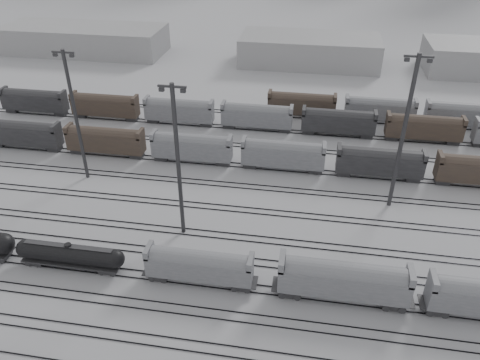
% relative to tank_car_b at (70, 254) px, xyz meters
% --- Properties ---
extents(ground, '(900.00, 900.00, 0.00)m').
position_rel_tank_car_b_xyz_m(ground, '(17.77, -1.00, -2.19)').
color(ground, silver).
rests_on(ground, ground).
extents(tracks, '(220.00, 71.50, 0.16)m').
position_rel_tank_car_b_xyz_m(tracks, '(17.77, 16.50, -2.11)').
color(tracks, black).
rests_on(tracks, ground).
extents(tank_car_b, '(15.34, 2.56, 3.79)m').
position_rel_tank_car_b_xyz_m(tank_car_b, '(0.00, 0.00, 0.00)').
color(tank_car_b, black).
rests_on(tank_car_b, ground).
extents(hopper_car_a, '(13.84, 2.75, 4.95)m').
position_rel_tank_car_b_xyz_m(hopper_car_a, '(17.82, 0.00, 0.86)').
color(hopper_car_a, black).
rests_on(hopper_car_a, ground).
extents(hopper_car_b, '(15.91, 3.16, 5.69)m').
position_rel_tank_car_b_xyz_m(hopper_car_b, '(35.90, 0.00, 1.32)').
color(hopper_car_b, black).
rests_on(hopper_car_b, ground).
extents(light_mast_b, '(3.67, 0.59, 22.95)m').
position_rel_tank_car_b_xyz_m(light_mast_b, '(-8.33, 22.40, 9.98)').
color(light_mast_b, '#323235').
rests_on(light_mast_b, ground).
extents(light_mast_c, '(3.73, 0.60, 23.32)m').
position_rel_tank_car_b_xyz_m(light_mast_c, '(12.81, 10.00, 10.18)').
color(light_mast_c, '#323235').
rests_on(light_mast_c, ground).
extents(light_mast_d, '(4.00, 0.64, 24.99)m').
position_rel_tank_car_b_xyz_m(light_mast_d, '(43.97, 22.45, 11.06)').
color(light_mast_d, '#323235').
rests_on(light_mast_d, ground).
extents(bg_string_near, '(151.00, 3.00, 5.60)m').
position_rel_tank_car_b_xyz_m(bg_string_near, '(25.77, 31.00, 0.61)').
color(bg_string_near, gray).
rests_on(bg_string_near, ground).
extents(bg_string_mid, '(151.00, 3.00, 5.60)m').
position_rel_tank_car_b_xyz_m(bg_string_mid, '(35.77, 47.00, 0.61)').
color(bg_string_mid, black).
rests_on(bg_string_mid, ground).
extents(bg_string_far, '(66.00, 3.00, 5.60)m').
position_rel_tank_car_b_xyz_m(bg_string_far, '(53.27, 55.00, 0.61)').
color(bg_string_far, '#45382C').
rests_on(bg_string_far, ground).
extents(warehouse_left, '(50.00, 18.00, 8.00)m').
position_rel_tank_car_b_xyz_m(warehouse_left, '(-42.23, 94.00, 1.81)').
color(warehouse_left, '#AAAAAC').
rests_on(warehouse_left, ground).
extents(warehouse_mid, '(40.00, 18.00, 8.00)m').
position_rel_tank_car_b_xyz_m(warehouse_mid, '(27.77, 94.00, 1.81)').
color(warehouse_mid, '#AAAAAC').
rests_on(warehouse_mid, ground).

